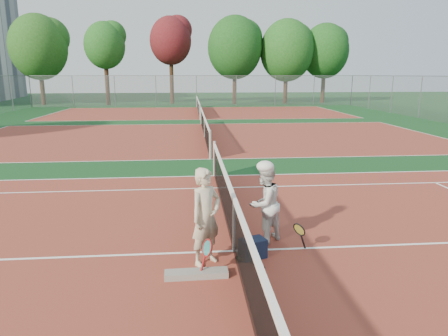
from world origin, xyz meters
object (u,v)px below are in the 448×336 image
object	(u,v)px
net_main	(234,224)
racket_black_held	(299,238)
racket_red	(207,258)
water_bottle	(249,250)
player_a	(206,217)
player_b	(264,204)
racket_spare	(243,259)
sports_bag_navy	(253,248)
sports_bag_purple	(249,251)

from	to	relation	value
net_main	racket_black_held	xyz separation A→B (m)	(1.14, -0.13, -0.24)
racket_red	water_bottle	xyz separation A→B (m)	(0.76, 0.54, -0.14)
player_a	player_b	world-z (taller)	player_a
racket_spare	net_main	bearing A→B (deg)	-18.17
racket_red	sports_bag_navy	world-z (taller)	racket_red
net_main	sports_bag_navy	size ratio (longest dim) A/B	25.52
player_b	water_bottle	world-z (taller)	player_b
racket_red	water_bottle	world-z (taller)	racket_red
sports_bag_purple	water_bottle	size ratio (longest dim) A/B	0.91
sports_bag_navy	water_bottle	xyz separation A→B (m)	(-0.06, -0.00, -0.02)
sports_bag_navy	net_main	bearing A→B (deg)	136.60
sports_bag_navy	sports_bag_purple	bearing A→B (deg)	139.71
racket_red	sports_bag_purple	world-z (taller)	racket_red
racket_red	racket_black_held	size ratio (longest dim) A/B	1.06
water_bottle	racket_black_held	bearing A→B (deg)	9.25
player_a	sports_bag_navy	world-z (taller)	player_a
net_main	sports_bag_purple	distance (m)	0.52
player_b	net_main	bearing A→B (deg)	-7.51
racket_black_held	sports_bag_navy	size ratio (longest dim) A/B	1.28
racket_spare	racket_black_held	bearing A→B (deg)	-117.07
racket_black_held	sports_bag_navy	xyz separation A→B (m)	(-0.85, -0.15, -0.10)
player_a	player_b	bearing A→B (deg)	-5.35
racket_spare	sports_bag_purple	bearing A→B (deg)	-86.40
racket_black_held	sports_bag_purple	bearing A→B (deg)	-32.84
net_main	player_a	size ratio (longest dim) A/B	6.69
racket_spare	water_bottle	bearing A→B (deg)	-100.05
racket_red	player_b	bearing A→B (deg)	15.97
player_a	sports_bag_purple	world-z (taller)	player_a
net_main	sports_bag_navy	distance (m)	0.53
sports_bag_navy	sports_bag_purple	xyz separation A→B (m)	(-0.05, 0.04, -0.06)
racket_black_held	water_bottle	size ratio (longest dim) A/B	1.83
player_b	racket_spare	size ratio (longest dim) A/B	2.51
water_bottle	player_a	bearing A→B (deg)	-170.17
racket_spare	sports_bag_purple	distance (m)	0.18
net_main	racket_red	world-z (taller)	net_main
player_a	racket_spare	world-z (taller)	player_a
sports_bag_navy	water_bottle	bearing A→B (deg)	-178.19
net_main	water_bottle	world-z (taller)	net_main
player_a	racket_red	bearing A→B (deg)	-130.85
player_b	racket_red	world-z (taller)	player_b
racket_red	sports_bag_purple	size ratio (longest dim) A/B	2.13
net_main	racket_red	bearing A→B (deg)	-122.46
racket_black_held	racket_spare	world-z (taller)	racket_black_held
player_a	sports_bag_navy	distance (m)	1.05
player_b	sports_bag_navy	distance (m)	0.93
racket_black_held	racket_spare	size ratio (longest dim) A/B	0.92
player_a	sports_bag_purple	bearing A→B (deg)	-27.30
racket_black_held	player_a	bearing A→B (deg)	-29.82
player_b	water_bottle	bearing A→B (deg)	21.26
sports_bag_navy	racket_red	bearing A→B (deg)	-146.45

